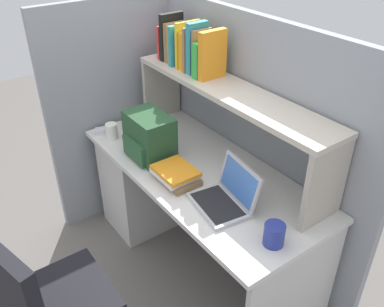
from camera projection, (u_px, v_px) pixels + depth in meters
ground_plane at (198, 258)px, 2.79m from camera, size 8.00×8.00×0.00m
desk at (164, 182)px, 2.84m from camera, size 1.60×0.70×0.73m
cubicle_partition_rear at (248, 142)px, 2.56m from camera, size 1.84×0.05×1.55m
cubicle_partition_left at (121, 111)px, 2.93m from camera, size 0.05×1.06×1.55m
overhead_hutch at (228, 104)px, 2.31m from camera, size 1.44×0.28×0.45m
reference_books_on_shelf at (189, 48)px, 2.45m from camera, size 0.48×0.18×0.29m
laptop at (226, 196)px, 2.09m from camera, size 0.35×0.30×0.22m
backpack at (149, 137)px, 2.45m from camera, size 0.30×0.23×0.27m
computer_mouse at (103, 131)px, 2.75m from camera, size 0.10×0.12×0.03m
paper_cup at (112, 131)px, 2.67m from camera, size 0.08×0.08×0.10m
snack_canister at (274, 235)px, 1.86m from camera, size 0.10×0.10×0.11m
desk_book_stack at (176, 174)px, 2.28m from camera, size 0.25×0.20×0.08m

